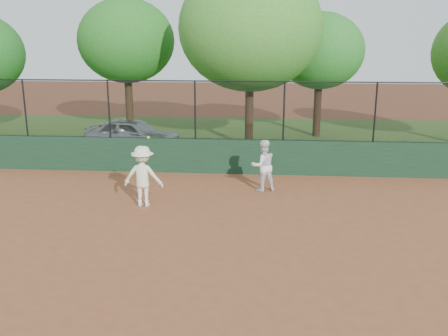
# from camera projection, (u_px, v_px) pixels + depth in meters

# --- Properties ---
(ground) EXTENTS (80.00, 80.00, 0.00)m
(ground) POSITION_uv_depth(u_px,v_px,m) (182.00, 241.00, 11.68)
(ground) COLOR brown
(ground) RESTS_ON ground
(back_wall) EXTENTS (26.00, 0.20, 1.20)m
(back_wall) POSITION_uv_depth(u_px,v_px,m) (210.00, 156.00, 17.30)
(back_wall) COLOR #1A3A23
(back_wall) RESTS_ON ground
(grass_strip) EXTENTS (36.00, 12.00, 0.01)m
(grass_strip) POSITION_uv_depth(u_px,v_px,m) (224.00, 138.00, 23.23)
(grass_strip) COLOR #30571B
(grass_strip) RESTS_ON ground
(parked_car) EXTENTS (4.20, 2.33, 1.35)m
(parked_car) POSITION_uv_depth(u_px,v_px,m) (133.00, 135.00, 20.65)
(parked_car) COLOR #AFB3B9
(parked_car) RESTS_ON ground
(player_second) EXTENTS (0.95, 0.85, 1.60)m
(player_second) POSITION_uv_depth(u_px,v_px,m) (263.00, 166.00, 15.26)
(player_second) COLOR white
(player_second) RESTS_ON ground
(player_main) EXTENTS (1.14, 0.70, 2.06)m
(player_main) POSITION_uv_depth(u_px,v_px,m) (143.00, 176.00, 13.89)
(player_main) COLOR #EDEECA
(player_main) RESTS_ON ground
(fence_assembly) EXTENTS (26.00, 0.06, 2.00)m
(fence_assembly) POSITION_uv_depth(u_px,v_px,m) (209.00, 109.00, 16.88)
(fence_assembly) COLOR black
(fence_assembly) RESTS_ON back_wall
(tree_1) EXTENTS (4.51, 4.10, 6.35)m
(tree_1) POSITION_uv_depth(u_px,v_px,m) (126.00, 41.00, 23.14)
(tree_1) COLOR #432D17
(tree_1) RESTS_ON ground
(tree_2) EXTENTS (5.90, 5.36, 7.47)m
(tree_2) POSITION_uv_depth(u_px,v_px,m) (250.00, 29.00, 20.24)
(tree_2) COLOR #402B17
(tree_2) RESTS_ON ground
(tree_3) EXTENTS (4.04, 3.67, 5.71)m
(tree_3) POSITION_uv_depth(u_px,v_px,m) (320.00, 51.00, 22.81)
(tree_3) COLOR #382212
(tree_3) RESTS_ON ground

